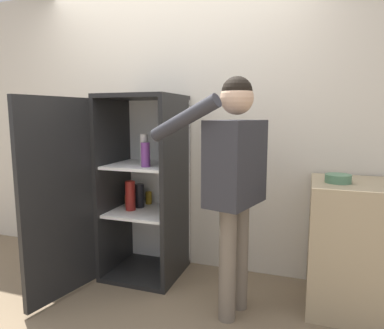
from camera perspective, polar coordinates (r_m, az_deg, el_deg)
name	(u,v)px	position (r m, az deg, el deg)	size (l,w,h in m)	color
ground_plane	(126,314)	(2.66, -10.98, -23.29)	(12.00, 12.00, 0.00)	#7A664C
wall_back	(176,127)	(3.16, -2.67, 6.22)	(7.00, 0.06, 2.55)	beige
refrigerator	(130,189)	(2.93, -10.27, -3.98)	(0.79, 1.21, 1.55)	black
person	(234,169)	(2.30, 7.08, -0.80)	(0.74, 0.58, 1.63)	#726656
counter	(359,247)	(2.76, 26.02, -12.21)	(0.67, 0.62, 0.92)	tan
bowl	(338,179)	(2.56, 23.18, -2.16)	(0.17, 0.17, 0.06)	#517F5B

